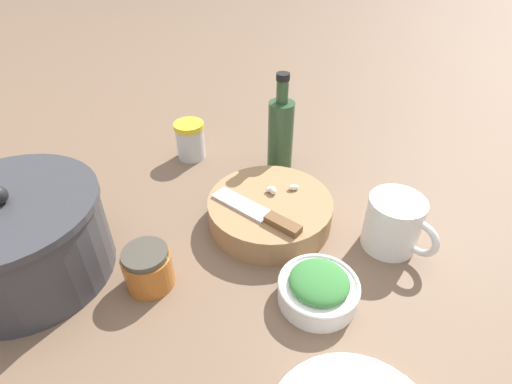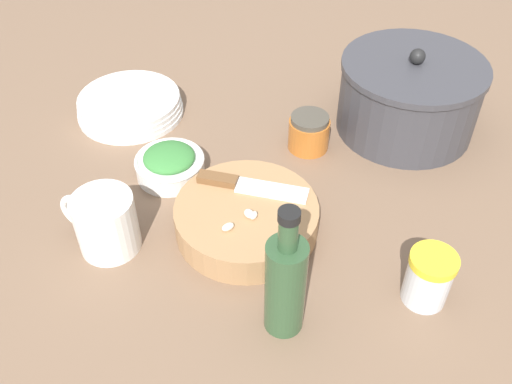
{
  "view_description": "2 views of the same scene",
  "coord_description": "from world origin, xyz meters",
  "views": [
    {
      "loc": [
        -0.37,
        0.34,
        0.5
      ],
      "look_at": [
        0.03,
        -0.04,
        0.08
      ],
      "focal_mm": 28.0,
      "sensor_mm": 36.0,
      "label": 1
    },
    {
      "loc": [
        0.27,
        -0.65,
        0.67
      ],
      "look_at": [
        0.03,
        -0.04,
        0.05
      ],
      "focal_mm": 40.0,
      "sensor_mm": 36.0,
      "label": 2
    }
  ],
  "objects": [
    {
      "name": "plate_stack",
      "position": [
        -0.31,
        0.14,
        0.02
      ],
      "size": [
        0.21,
        0.21,
        0.04
      ],
      "color": "silver",
      "rests_on": "ground_plane"
    },
    {
      "name": "garlic_cloves",
      "position": [
        0.03,
        -0.1,
        0.06
      ],
      "size": [
        0.04,
        0.06,
        0.01
      ],
      "color": "#EDE6CA",
      "rests_on": "cutting_board"
    },
    {
      "name": "spice_jar",
      "position": [
        0.31,
        -0.1,
        0.04
      ],
      "size": [
        0.07,
        0.07,
        0.09
      ],
      "color": "silver",
      "rests_on": "ground_plane"
    },
    {
      "name": "cutting_board",
      "position": [
        0.02,
        -0.07,
        0.03
      ],
      "size": [
        0.23,
        0.23,
        0.05
      ],
      "color": "#9E754C",
      "rests_on": "ground_plane"
    },
    {
      "name": "coffee_mug",
      "position": [
        -0.16,
        -0.18,
        0.05
      ],
      "size": [
        0.13,
        0.09,
        0.1
      ],
      "color": "silver",
      "rests_on": "ground_plane"
    },
    {
      "name": "chef_knife",
      "position": [
        0.0,
        -0.03,
        0.06
      ],
      "size": [
        0.18,
        0.05,
        0.01
      ],
      "rotation": [
        0.0,
        0.0,
        4.84
      ],
      "color": "brown",
      "rests_on": "cutting_board"
    },
    {
      "name": "herb_bowl",
      "position": [
        -0.15,
        0.01,
        0.03
      ],
      "size": [
        0.12,
        0.12,
        0.05
      ],
      "color": "silver",
      "rests_on": "ground_plane"
    },
    {
      "name": "stock_pot",
      "position": [
        0.2,
        0.3,
        0.07
      ],
      "size": [
        0.27,
        0.27,
        0.17
      ],
      "color": "#38383D",
      "rests_on": "ground_plane"
    },
    {
      "name": "honey_jar",
      "position": [
        0.05,
        0.17,
        0.03
      ],
      "size": [
        0.08,
        0.08,
        0.07
      ],
      "color": "#B26023",
      "rests_on": "ground_plane"
    },
    {
      "name": "oil_bottle",
      "position": [
        0.14,
        -0.21,
        0.09
      ],
      "size": [
        0.05,
        0.05,
        0.22
      ],
      "color": "#2D4C2D",
      "rests_on": "ground_plane"
    },
    {
      "name": "ground_plane",
      "position": [
        0.0,
        0.0,
        0.0
      ],
      "size": [
        5.0,
        5.0,
        0.0
      ],
      "primitive_type": "plane",
      "color": "brown"
    }
  ]
}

